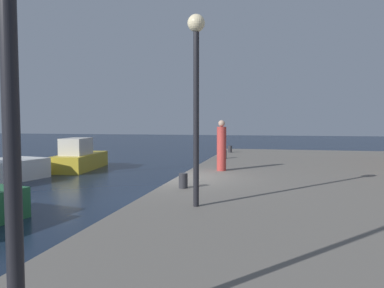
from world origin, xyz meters
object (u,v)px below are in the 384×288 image
Objects in this scene: bollard_north at (183,181)px; bollard_south at (230,149)px; bollard_center at (224,154)px; motorboat_yellow at (80,158)px; person_mid_promenade at (222,147)px; lamp_post_mid_promenade at (196,75)px.

bollard_north is 1.00× the size of bollard_south.
motorboat_yellow is at bearing 178.95° from bollard_center.
bollard_north is (-0.01, -8.09, 0.00)m from bollard_center.
person_mid_promenade is at bearing 82.21° from bollard_north.
person_mid_promenade reaches higher than motorboat_yellow.
bollard_center is (-0.77, 10.05, -2.54)m from lamp_post_mid_promenade.
bollard_north is (7.90, -8.24, 0.36)m from motorboat_yellow.
lamp_post_mid_promenade is at bearing -85.60° from bollard_center.
person_mid_promenade reaches higher than bollard_north.
lamp_post_mid_promenade is 10.39m from bollard_center.
bollard_north is at bearing -90.04° from bollard_center.
lamp_post_mid_promenade reaches higher than bollard_south.
bollard_center is 1.00× the size of bollard_south.
bollard_south is at bearing 93.84° from lamp_post_mid_promenade.
lamp_post_mid_promenade is at bearing -68.33° from bollard_north.
lamp_post_mid_promenade is at bearing -86.16° from bollard_south.
motorboat_yellow is 11.41m from bollard_north.
person_mid_promenade is (8.40, -4.55, 1.03)m from motorboat_yellow.
bollard_center is 3.53m from bollard_south.
bollard_south is 0.22× the size of person_mid_promenade.
motorboat_yellow is 11.16× the size of bollard_north.
person_mid_promenade is at bearing -28.44° from motorboat_yellow.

